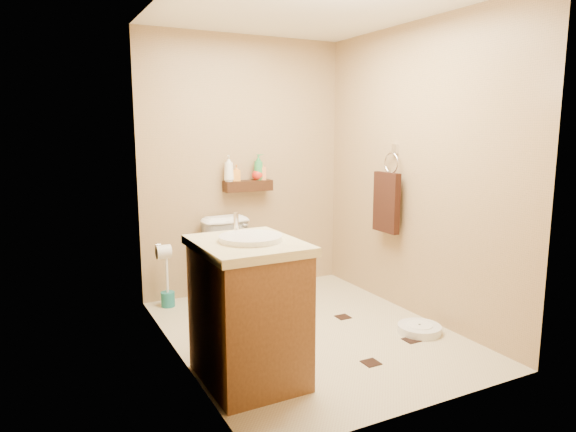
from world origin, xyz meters
TOP-DOWN VIEW (x-y plane):
  - ground at (0.00, 0.00)m, footprint 2.50×2.50m
  - wall_back at (0.00, 1.25)m, footprint 2.00×0.04m
  - wall_front at (0.00, -1.25)m, footprint 2.00×0.04m
  - wall_left at (-1.00, 0.00)m, footprint 0.04×2.50m
  - wall_right at (1.00, 0.00)m, footprint 0.04×2.50m
  - ceiling at (0.00, 0.00)m, footprint 2.00×2.50m
  - wall_shelf at (0.00, 1.17)m, footprint 0.46×0.14m
  - floor_accents at (0.03, -0.01)m, footprint 1.21×1.31m
  - toilet at (-0.23, 0.83)m, footprint 0.49×0.78m
  - vanity at (-0.70, -0.48)m, footprint 0.61×0.73m
  - bathroom_scale at (0.75, -0.41)m, footprint 0.33×0.33m
  - toilet_brush at (-0.82, 1.07)m, footprint 0.12×0.12m
  - towel_ring at (0.91, 0.25)m, footprint 0.12×0.30m
  - toilet_paper at (-0.94, 0.65)m, footprint 0.12×0.11m
  - bottle_a at (-0.19, 1.17)m, footprint 0.11×0.11m
  - bottle_b at (-0.11, 1.17)m, footprint 0.08×0.09m
  - bottle_c at (0.10, 1.17)m, footprint 0.15×0.15m
  - bottle_d at (0.11, 1.17)m, footprint 0.13×0.13m
  - bottle_e at (0.14, 1.17)m, footprint 0.11×0.11m

SIDE VIEW (x-z plane):
  - ground at x=0.00m, z-range 0.00..0.00m
  - floor_accents at x=0.03m, z-range 0.00..0.01m
  - bathroom_scale at x=0.75m, z-range 0.00..0.07m
  - toilet_brush at x=-0.82m, z-range -0.08..0.45m
  - toilet at x=-0.23m, z-range 0.00..0.76m
  - vanity at x=-0.70m, z-range -0.06..0.97m
  - toilet_paper at x=-0.94m, z-range 0.54..0.66m
  - towel_ring at x=0.91m, z-range 0.57..1.33m
  - wall_shelf at x=0.00m, z-range 0.97..1.07m
  - bottle_c at x=0.10m, z-range 1.07..1.21m
  - bottle_b at x=-0.11m, z-range 1.07..1.22m
  - bottle_e at x=0.14m, z-range 1.07..1.25m
  - bottle_a at x=-0.19m, z-range 1.07..1.31m
  - bottle_d at x=0.11m, z-range 1.07..1.31m
  - wall_back at x=0.00m, z-range 0.00..2.40m
  - wall_front at x=0.00m, z-range 0.00..2.40m
  - wall_left at x=-1.00m, z-range 0.00..2.40m
  - wall_right at x=1.00m, z-range 0.00..2.40m
  - ceiling at x=0.00m, z-range 2.39..2.41m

